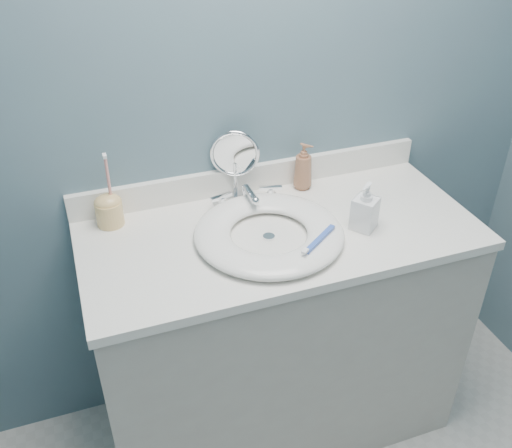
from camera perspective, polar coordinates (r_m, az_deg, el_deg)
name	(u,v)px	position (r m, az deg, el deg)	size (l,w,h in m)	color
back_wall	(251,99)	(1.83, -0.53, 12.40)	(2.20, 0.02, 2.40)	slate
vanity_cabinet	(277,336)	(2.04, 2.16, -11.14)	(1.20, 0.55, 0.85)	#B8B4A8
countertop	(280,234)	(1.76, 2.46, -0.96)	(1.22, 0.57, 0.03)	white
backsplash	(252,177)	(1.94, -0.37, 4.69)	(1.22, 0.02, 0.09)	white
basin	(269,233)	(1.70, 1.30, -0.89)	(0.45, 0.45, 0.04)	white
drain	(269,237)	(1.71, 1.29, -1.30)	(0.04, 0.04, 0.01)	silver
faucet	(248,198)	(1.85, -0.85, 2.60)	(0.25, 0.13, 0.07)	silver
makeup_mirror	(235,161)	(1.86, -2.13, 6.29)	(0.16, 0.09, 0.24)	silver
soap_bottle_amber	(303,166)	(1.93, 4.75, 5.78)	(0.06, 0.06, 0.16)	#966143
soap_bottle_clear	(365,206)	(1.75, 10.89, 1.75)	(0.07, 0.07, 0.15)	white
toothbrush_holder	(109,209)	(1.80, -14.49, 1.48)	(0.08, 0.08, 0.24)	#E3B971
toothbrush_lying	(319,240)	(1.64, 6.29, -1.61)	(0.15, 0.11, 0.02)	#3457B9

